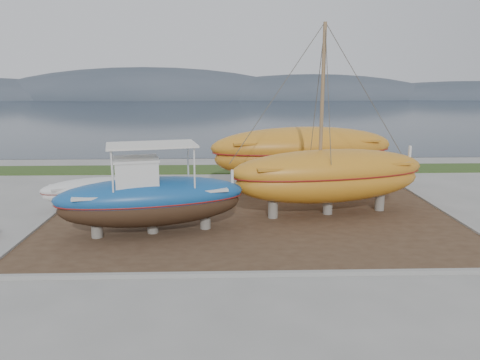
{
  "coord_description": "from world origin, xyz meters",
  "views": [
    {
      "loc": [
        -1.15,
        -16.07,
        6.28
      ],
      "look_at": [
        -0.52,
        4.0,
        1.82
      ],
      "focal_mm": 35.0,
      "sensor_mm": 36.0,
      "label": 1
    }
  ],
  "objects_px": {
    "blue_caique": "(151,189)",
    "orange_bare_hull": "(303,159)",
    "white_dinghy": "(90,193)",
    "orange_sailboat": "(331,122)"
  },
  "relations": [
    {
      "from": "blue_caique",
      "to": "orange_bare_hull",
      "type": "bearing_deg",
      "value": 32.73
    },
    {
      "from": "white_dinghy",
      "to": "orange_sailboat",
      "type": "relative_size",
      "value": 0.49
    },
    {
      "from": "orange_sailboat",
      "to": "orange_bare_hull",
      "type": "relative_size",
      "value": 0.89
    },
    {
      "from": "blue_caique",
      "to": "white_dinghy",
      "type": "relative_size",
      "value": 1.66
    },
    {
      "from": "blue_caique",
      "to": "white_dinghy",
      "type": "xyz_separation_m",
      "value": [
        -3.62,
        4.03,
        -1.13
      ]
    },
    {
      "from": "blue_caique",
      "to": "orange_sailboat",
      "type": "xyz_separation_m",
      "value": [
        7.69,
        2.45,
        2.42
      ]
    },
    {
      "from": "blue_caique",
      "to": "orange_sailboat",
      "type": "relative_size",
      "value": 0.82
    },
    {
      "from": "orange_sailboat",
      "to": "orange_bare_hull",
      "type": "bearing_deg",
      "value": 82.77
    },
    {
      "from": "white_dinghy",
      "to": "orange_sailboat",
      "type": "height_order",
      "value": "orange_sailboat"
    },
    {
      "from": "blue_caique",
      "to": "white_dinghy",
      "type": "height_order",
      "value": "blue_caique"
    }
  ]
}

